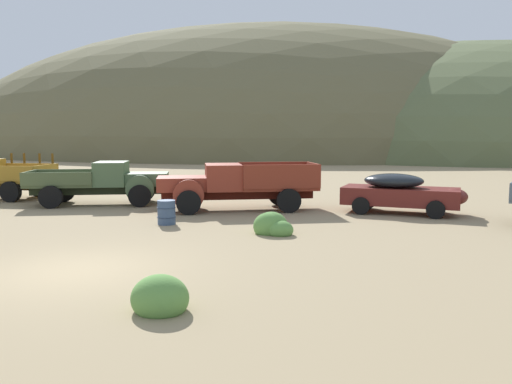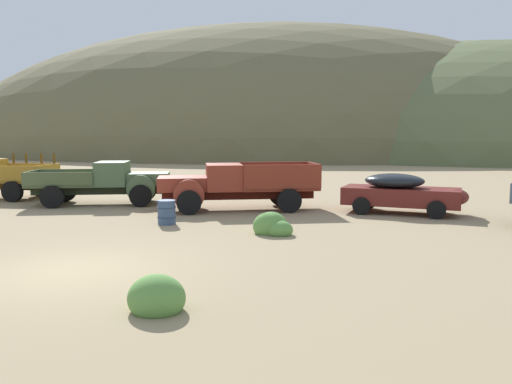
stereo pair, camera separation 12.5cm
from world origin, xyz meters
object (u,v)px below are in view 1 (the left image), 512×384
car_oxblood (404,193)px  oil_drum_by_truck (166,212)px  truck_weathered_green (110,182)px  truck_rust_red (228,185)px

car_oxblood → oil_drum_by_truck: size_ratio=5.83×
truck_weathered_green → car_oxblood: 12.56m
truck_weathered_green → oil_drum_by_truck: (4.34, -4.25, -0.57)m
truck_weathered_green → car_oxblood: (12.55, -0.07, -0.17)m
truck_weathered_green → truck_rust_red: 5.63m
car_oxblood → truck_rust_red: bearing=-165.5°
truck_rust_red → oil_drum_by_truck: truck_rust_red is taller
truck_rust_red → truck_weathered_green: bearing=-25.8°
truck_weathered_green → car_oxblood: truck_weathered_green is taller
truck_weathered_green → oil_drum_by_truck: bearing=-62.9°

